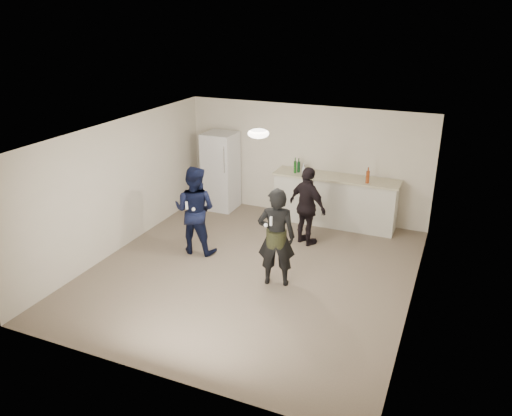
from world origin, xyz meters
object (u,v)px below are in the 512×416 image
at_px(spectator, 307,206).
at_px(man, 195,210).
at_px(woman, 276,237).
at_px(counter, 335,202).
at_px(shaker, 305,168).
at_px(fridge, 221,171).

bearing_deg(spectator, man, 59.70).
relative_size(woman, spectator, 1.09).
distance_m(woman, spectator, 1.71).
bearing_deg(counter, shaker, 174.61).
height_order(fridge, spectator, fridge).
bearing_deg(spectator, counter, -74.41).
xyz_separation_m(counter, man, (-2.11, -2.33, 0.33)).
distance_m(counter, fridge, 2.73).
distance_m(shaker, man, 2.79).
bearing_deg(man, spectator, -152.73).
distance_m(fridge, woman, 3.73).
bearing_deg(man, counter, -136.84).
xyz_separation_m(counter, woman, (-0.25, -2.88, 0.34)).
height_order(counter, spectator, spectator).
distance_m(fridge, spectator, 2.69).
relative_size(man, woman, 0.99).
relative_size(fridge, spectator, 1.13).
bearing_deg(counter, spectator, -102.10).
relative_size(man, spectator, 1.08).
relative_size(fridge, man, 1.05).
distance_m(shaker, spectator, 1.38).
bearing_deg(fridge, man, -75.23).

